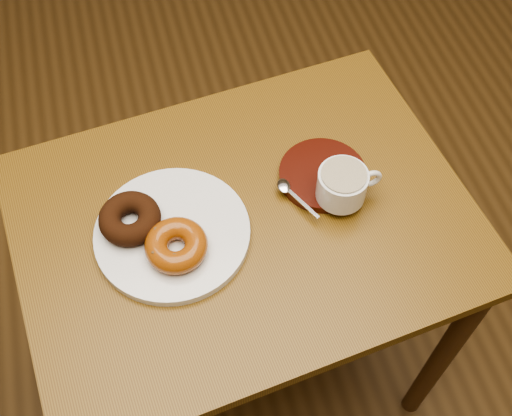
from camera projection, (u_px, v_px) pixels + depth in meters
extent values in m
plane|color=#503619|center=(210.00, 329.00, 1.70)|extent=(6.00, 6.00, 0.00)
cube|color=brown|center=(245.00, 222.00, 1.08)|extent=(0.81, 0.64, 0.03)
cylinder|color=#3F2612|center=(443.00, 356.00, 1.31)|extent=(0.04, 0.04, 0.67)
cylinder|color=#3F2612|center=(67.00, 266.00, 1.43)|extent=(0.04, 0.04, 0.67)
cylinder|color=#3F2612|center=(340.00, 177.00, 1.56)|extent=(0.04, 0.04, 0.67)
cylinder|color=silver|center=(172.00, 233.00, 1.04)|extent=(0.31, 0.31, 0.02)
torus|color=black|center=(130.00, 218.00, 1.02)|extent=(0.13, 0.13, 0.04)
torus|color=#91470F|center=(176.00, 245.00, 1.00)|extent=(0.10, 0.10, 0.04)
cube|color=#4A3118|center=(195.00, 236.00, 0.99)|extent=(0.01, 0.00, 0.00)
cube|color=#4A3118|center=(191.00, 228.00, 1.00)|extent=(0.01, 0.01, 0.00)
cube|color=#4A3118|center=(183.00, 224.00, 1.00)|extent=(0.01, 0.01, 0.00)
cube|color=#4A3118|center=(174.00, 223.00, 1.00)|extent=(0.00, 0.01, 0.00)
cube|color=#4A3118|center=(165.00, 226.00, 1.00)|extent=(0.01, 0.01, 0.00)
cube|color=#4A3118|center=(158.00, 232.00, 0.99)|extent=(0.01, 0.01, 0.00)
cube|color=#4A3118|center=(155.00, 241.00, 0.98)|extent=(0.01, 0.01, 0.00)
cube|color=#4A3118|center=(156.00, 249.00, 0.98)|extent=(0.01, 0.01, 0.00)
cube|color=#4A3118|center=(163.00, 255.00, 0.97)|extent=(0.01, 0.01, 0.00)
cube|color=#4A3118|center=(172.00, 258.00, 0.97)|extent=(0.01, 0.01, 0.00)
cube|color=#4A3118|center=(182.00, 257.00, 0.97)|extent=(0.00, 0.01, 0.00)
cube|color=#4A3118|center=(190.00, 252.00, 0.97)|extent=(0.01, 0.01, 0.00)
cube|color=#4A3118|center=(195.00, 244.00, 0.98)|extent=(0.01, 0.01, 0.00)
cylinder|color=#350D07|center=(322.00, 175.00, 1.10)|extent=(0.19, 0.19, 0.02)
cylinder|color=silver|center=(342.00, 185.00, 1.05)|extent=(0.08, 0.08, 0.06)
cylinder|color=brown|center=(344.00, 175.00, 1.02)|extent=(0.07, 0.07, 0.00)
torus|color=silver|center=(371.00, 179.00, 1.05)|extent=(0.04, 0.01, 0.04)
ellipsoid|color=silver|center=(284.00, 186.00, 1.08)|extent=(0.02, 0.03, 0.01)
cube|color=silver|center=(302.00, 202.00, 1.06)|extent=(0.04, 0.08, 0.00)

